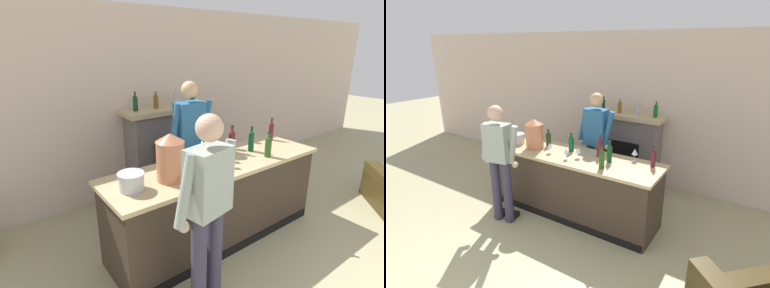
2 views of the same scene
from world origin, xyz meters
TOP-DOWN VIEW (x-y plane):
  - wall_back_panel at (0.00, 4.54)m, footprint 12.00×0.07m
  - bar_counter at (-0.23, 2.82)m, footprint 2.66×0.78m
  - fireplace_stone at (-0.01, 4.28)m, footprint 1.35×0.52m
  - person_customer at (-0.99, 2.09)m, footprint 0.65×0.35m
  - person_bartender at (-0.18, 3.42)m, footprint 0.66×0.31m
  - copper_dispenser at (-0.90, 2.76)m, footprint 0.28×0.31m
  - ice_bucket_steel at (-1.30, 2.79)m, footprint 0.25×0.25m
  - wine_bottle_riesling_slim at (-0.34, 2.95)m, footprint 0.08×0.08m
  - wine_bottle_rose_blush at (-0.78, 2.95)m, footprint 0.08×0.08m
  - wine_bottle_chardonnay_pale at (0.36, 2.62)m, footprint 0.08×0.08m
  - wine_bottle_burgundy_dark at (0.92, 3.03)m, footprint 0.06×0.06m
  - wine_bottle_merlot_tall at (0.35, 2.87)m, footprint 0.07×0.07m
  - wine_bottle_port_short at (0.13, 2.98)m, footprint 0.08×0.08m
  - wine_glass_front_right at (-0.56, 2.70)m, footprint 0.08×0.08m
  - wine_glass_near_bucket at (0.63, 3.10)m, footprint 0.08×0.08m
  - wine_glass_front_left at (-0.22, 2.64)m, footprint 0.07×0.07m
  - wine_glass_back_row at (-0.10, 2.76)m, footprint 0.08×0.08m

SIDE VIEW (x-z plane):
  - bar_counter at x=-0.23m, z-range 0.00..0.97m
  - fireplace_stone at x=-0.01m, z-range -0.13..1.49m
  - person_customer at x=-0.99m, z-range 0.09..1.85m
  - person_bartender at x=-0.18m, z-range 0.10..1.91m
  - ice_bucket_steel at x=-1.30m, z-range 0.97..1.13m
  - wine_glass_front_left at x=-0.22m, z-range 1.00..1.16m
  - wine_glass_front_right at x=-0.56m, z-range 1.00..1.16m
  - wine_glass_back_row at x=-0.10m, z-range 1.00..1.16m
  - wine_glass_near_bucket at x=0.63m, z-range 1.00..1.18m
  - wine_bottle_rose_blush at x=-0.78m, z-range 0.95..1.23m
  - wine_bottle_riesling_slim at x=-0.34m, z-range 0.95..1.24m
  - wine_bottle_chardonnay_pale at x=0.36m, z-range 0.95..1.25m
  - wine_bottle_burgundy_dark at x=0.92m, z-range 0.95..1.25m
  - wine_bottle_merlot_tall at x=0.35m, z-range 0.95..1.26m
  - wine_bottle_port_short at x=0.13m, z-range 0.95..1.28m
  - copper_dispenser at x=-0.90m, z-range 0.97..1.44m
  - wall_back_panel at x=0.00m, z-range 0.00..2.75m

